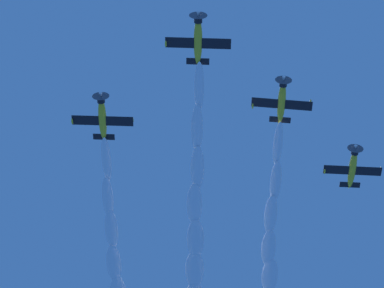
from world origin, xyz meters
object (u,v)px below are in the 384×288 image
(airplane_lead, at_px, (198,39))
(airplane_right_wingman, at_px, (102,117))
(airplane_left_wingman, at_px, (282,101))
(airplane_slot_tail, at_px, (353,167))

(airplane_lead, xyz_separation_m, airplane_right_wingman, (12.70, -11.65, -0.70))
(airplane_lead, relative_size, airplane_right_wingman, 1.00)
(airplane_lead, distance_m, airplane_left_wingman, 15.75)
(airplane_slot_tail, bearing_deg, airplane_right_wingman, 14.22)
(airplane_left_wingman, bearing_deg, airplane_slot_tail, -136.91)
(airplane_left_wingman, xyz_separation_m, airplane_right_wingman, (24.47, -1.38, -2.66))
(airplane_lead, relative_size, airplane_slot_tail, 1.00)
(airplane_lead, relative_size, airplane_left_wingman, 1.01)
(airplane_slot_tail, bearing_deg, airplane_lead, 42.09)
(airplane_lead, bearing_deg, airplane_left_wingman, -138.88)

